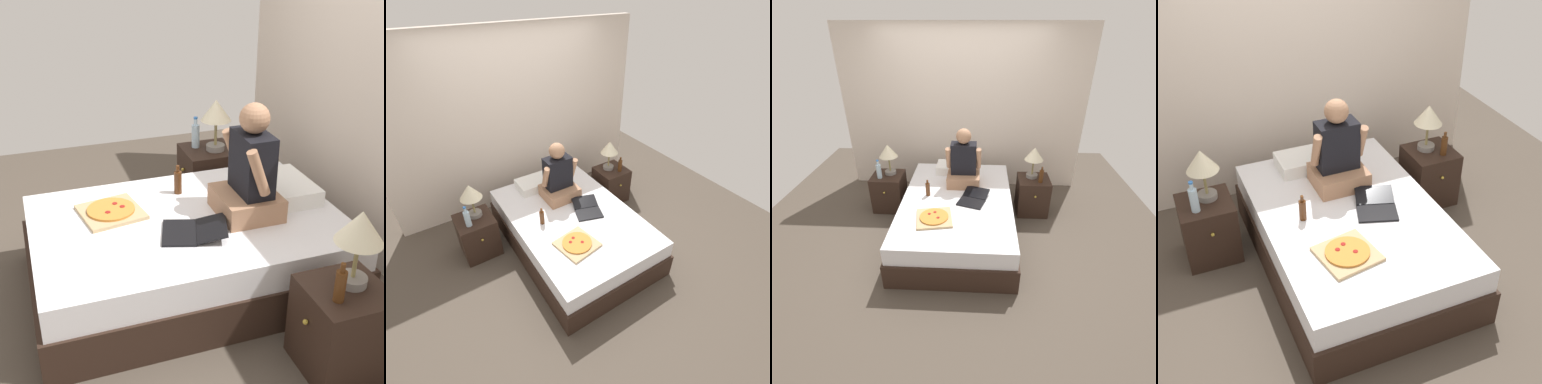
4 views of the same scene
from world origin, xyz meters
The scene contains 14 objects.
ground_plane centered at (0.00, 0.00, 0.00)m, with size 5.76×5.76×0.00m, color #4C4238.
wall_back centered at (0.00, 1.43, 1.25)m, with size 3.76×0.12×2.50m, color beige.
bed centered at (0.00, 0.00, 0.25)m, with size 1.43×2.14×0.51m.
nightstand_left centered at (-1.06, 0.55, 0.27)m, with size 0.44×0.47×0.54m.
lamp_on_left_nightstand centered at (-1.02, 0.60, 0.87)m, with size 0.26×0.26×0.45m.
water_bottle centered at (-1.14, 0.46, 0.65)m, with size 0.07×0.07×0.28m.
nightstand_right centered at (1.06, 0.55, 0.27)m, with size 0.44×0.47×0.54m.
lamp_on_right_nightstand centered at (1.03, 0.60, 0.87)m, with size 0.26×0.26×0.45m.
beer_bottle centered at (1.13, 0.45, 0.64)m, with size 0.06×0.06×0.23m.
pillow centered at (-0.10, 0.79, 0.57)m, with size 0.52×0.34×0.12m, color white.
person_seated centered at (0.06, 0.42, 0.80)m, with size 0.47×0.40×0.78m.
laptop centered at (0.20, -0.05, 0.53)m, with size 0.43×0.49×0.07m.
pizza_box centered at (-0.23, -0.48, 0.53)m, with size 0.46×0.46×0.05m.
beer_bottle_on_bed centered at (-0.38, 0.06, 0.61)m, with size 0.06×0.06×0.22m.
Camera 3 is at (0.27, -3.28, 2.51)m, focal length 28.00 mm.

